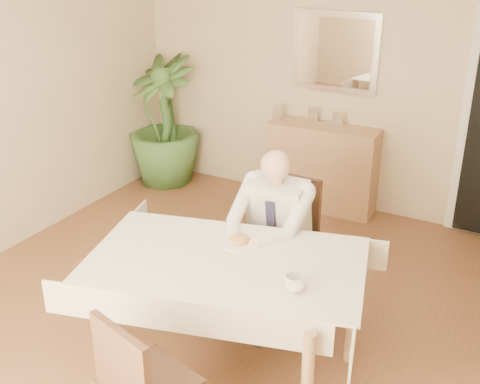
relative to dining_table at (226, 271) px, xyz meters
The scene contains 16 objects.
room 0.69m from the dining_table, 135.02° to the left, with size 5.00×5.02×2.60m.
mirror 2.84m from the dining_table, 97.37° to the left, with size 0.86×0.04×0.76m.
dining_table is the anchor object (origin of this frame).
chair_far 0.90m from the dining_table, 90.00° to the left, with size 0.47×0.47×0.96m.
chair_near 0.94m from the dining_table, 88.87° to the right, with size 0.53×0.54×0.91m.
seated_man 0.59m from the dining_table, 90.00° to the left, with size 0.48×0.72×1.24m.
plate 0.24m from the dining_table, 96.48° to the left, with size 0.26×0.26×0.02m, color white.
food 0.25m from the dining_table, 96.48° to the left, with size 0.14×0.14×0.06m, color olive.
knife 0.19m from the dining_table, 84.44° to the left, with size 0.01×0.01×0.13m, color silver.
fork 0.20m from the dining_table, 112.37° to the left, with size 0.01×0.01×0.13m, color silver.
coffee_mug 0.54m from the dining_table, 12.36° to the right, with size 0.12×0.12×0.10m, color white.
sideboard 2.56m from the dining_table, 97.80° to the left, with size 1.08×0.37×0.86m, color #A17A54.
photo_frame_left 2.69m from the dining_table, 108.72° to the left, with size 0.10×0.02×0.14m, color silver.
photo_frame_center 2.66m from the dining_table, 101.01° to the left, with size 0.10×0.02×0.14m, color silver.
photo_frame_right 2.60m from the dining_table, 95.32° to the left, with size 0.10×0.02×0.14m, color silver.
potted_palm 3.15m from the dining_table, 132.51° to the left, with size 0.79×0.79×1.41m, color #315423.
Camera 1 is at (1.84, -2.99, 2.63)m, focal length 45.00 mm.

